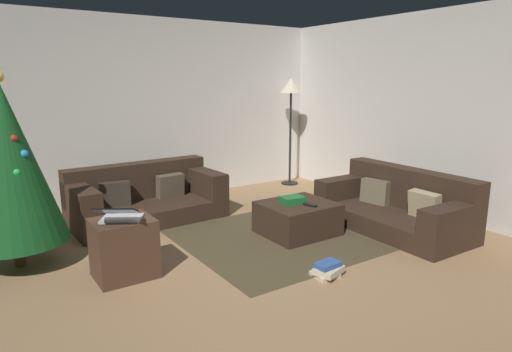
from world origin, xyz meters
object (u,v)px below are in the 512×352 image
couch_left (145,198)px  christmas_tree (9,164)px  couch_right (397,207)px  corner_lamp (291,94)px  tv_remote (310,205)px  side_table (124,248)px  ottoman (297,218)px  laptop (120,216)px  gift_box (292,200)px  book_stack (327,270)px

couch_left → christmas_tree: bearing=23.3°
couch_right → corner_lamp: size_ratio=1.03×
tv_remote → christmas_tree: size_ratio=0.09×
christmas_tree → side_table: size_ratio=3.39×
ottoman → corner_lamp: 2.83m
couch_right → laptop: 3.20m
side_table → gift_box: bearing=1.2°
gift_box → tv_remote: 0.22m
couch_left → corner_lamp: bearing=-172.0°
couch_right → ottoman: bearing=66.5°
laptop → corner_lamp: 4.19m
book_stack → christmas_tree: bearing=141.3°
side_table → book_stack: bearing=-34.1°
christmas_tree → couch_left: bearing=25.8°
couch_left → book_stack: bearing=104.0°
laptop → tv_remote: bearing=-2.7°
couch_right → christmas_tree: (-3.88, 1.29, 0.72)m
tv_remote → side_table: 2.06m
gift_box → side_table: side_table is taller
book_stack → corner_lamp: corner_lamp is taller
gift_box → side_table: bearing=-178.8°
couch_left → book_stack: couch_left is taller
ottoman → tv_remote: bearing=-78.0°
gift_box → corner_lamp: 2.75m
couch_left → couch_right: bearing=137.0°
side_table → laptop: bearing=-121.3°
couch_left → ottoman: couch_left is taller
tv_remote → couch_left: bearing=110.6°
gift_box → tv_remote: gift_box is taller
gift_box → laptop: size_ratio=0.48×
tv_remote → laptop: (-2.08, 0.10, 0.22)m
ottoman → laptop: (-2.05, -0.07, 0.41)m
couch_left → ottoman: bearing=127.2°
couch_left → laptop: size_ratio=3.54×
side_table → book_stack: (1.51, -1.03, -0.20)m
couch_left → corner_lamp: 3.04m
couch_right → book_stack: bearing=109.6°
gift_box → laptop: (-1.98, -0.09, 0.19)m
christmas_tree → laptop: bearing=-49.5°
ottoman → book_stack: 1.16m
tv_remote → book_stack: (-0.53, -0.87, -0.31)m
ottoman → gift_box: bearing=161.6°
couch_right → corner_lamp: bearing=-7.0°
corner_lamp → ottoman: bearing=-126.1°
gift_box → laptop: bearing=-177.3°
gift_box → tv_remote: (0.10, -0.19, -0.03)m
couch_right → book_stack: size_ratio=5.96×
ottoman → book_stack: size_ratio=2.60×
couch_left → gift_box: couch_left is taller
couch_left → christmas_tree: size_ratio=1.04×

